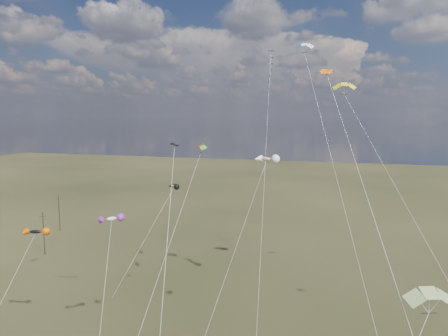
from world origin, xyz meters
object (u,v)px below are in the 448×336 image
(parafoil_yellow, at_px, (345,85))
(novelty_black_orange, at_px, (35,232))
(utility_pole_far, at_px, (59,213))
(utility_pole_near, at_px, (44,233))

(parafoil_yellow, bearing_deg, novelty_black_orange, -147.64)
(parafoil_yellow, distance_m, novelty_black_orange, 41.95)
(utility_pole_far, distance_m, parafoil_yellow, 66.90)
(utility_pole_near, relative_size, utility_pole_far, 1.00)
(utility_pole_far, xyz_separation_m, novelty_black_orange, (27.31, -36.95, 8.36))
(utility_pole_near, xyz_separation_m, parafoil_yellow, (51.74, -2.40, 25.25))
(utility_pole_near, height_order, novelty_black_orange, novelty_black_orange)
(parafoil_yellow, bearing_deg, utility_pole_far, 164.65)
(parafoil_yellow, relative_size, novelty_black_orange, 2.33)
(utility_pole_near, xyz_separation_m, utility_pole_far, (-8.00, 14.00, 0.00))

